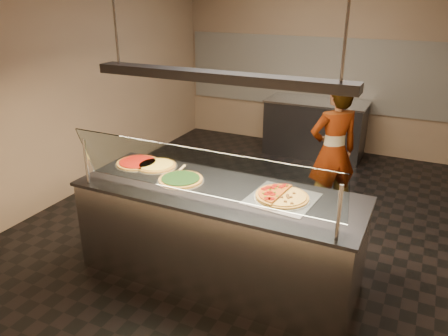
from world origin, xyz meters
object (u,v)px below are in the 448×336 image
at_px(prep_table, 315,128).
at_px(worker, 333,152).
at_px(half_pizza_sausage, 294,198).
at_px(serving_counter, 218,234).
at_px(pizza_spinach, 181,179).
at_px(pizza_tomato, 138,162).
at_px(pizza_cheese, 157,165).
at_px(heat_lamp_housing, 217,77).
at_px(half_pizza_pepperoni, 270,193).
at_px(pizza_spatula, 184,170).
at_px(sneeze_guard, 199,173).
at_px(perforated_tray, 282,198).

xyz_separation_m(prep_table, worker, (0.74, -2.08, 0.37)).
bearing_deg(half_pizza_sausage, serving_counter, -174.01).
height_order(serving_counter, prep_table, same).
xyz_separation_m(pizza_spinach, worker, (1.07, 1.71, -0.11)).
xyz_separation_m(serving_counter, pizza_tomato, (-1.04, 0.21, 0.48)).
bearing_deg(pizza_cheese, heat_lamp_housing, -15.79).
distance_m(half_pizza_pepperoni, heat_lamp_housing, 1.10).
height_order(pizza_tomato, pizza_spatula, pizza_spatula).
height_order(sneeze_guard, prep_table, sneeze_guard).
relative_size(sneeze_guard, pizza_spinach, 5.38).
bearing_deg(pizza_tomato, serving_counter, -11.62).
bearing_deg(pizza_tomato, pizza_spinach, -16.35).
distance_m(pizza_spinach, heat_lamp_housing, 1.08).
distance_m(perforated_tray, pizza_cheese, 1.41).
xyz_separation_m(pizza_spinach, pizza_cheese, (-0.41, 0.20, -0.00)).
xyz_separation_m(pizza_cheese, worker, (1.48, 1.50, -0.11)).
bearing_deg(pizza_tomato, sneeze_guard, -28.15).
height_order(serving_counter, pizza_tomato, pizza_tomato).
distance_m(pizza_tomato, prep_table, 3.75).
distance_m(sneeze_guard, pizza_spatula, 0.79).
relative_size(prep_table, worker, 0.98).
relative_size(perforated_tray, pizza_spinach, 1.35).
bearing_deg(half_pizza_pepperoni, perforated_tray, -0.33).
bearing_deg(prep_table, serving_counter, -88.81).
xyz_separation_m(serving_counter, heat_lamp_housing, (0.00, 0.00, 1.48)).
bearing_deg(prep_table, pizza_tomato, -104.98).
bearing_deg(half_pizza_sausage, perforated_tray, 178.76).
relative_size(pizza_spatula, worker, 0.14).
distance_m(half_pizza_pepperoni, pizza_tomato, 1.52).
xyz_separation_m(half_pizza_sausage, pizza_spatula, (-1.18, 0.14, 0.00)).
bearing_deg(half_pizza_sausage, worker, 91.11).
bearing_deg(perforated_tray, prep_table, 100.04).
bearing_deg(perforated_tray, heat_lamp_housing, -172.65).
bearing_deg(pizza_spinach, worker, 57.94).
bearing_deg(serving_counter, half_pizza_sausage, 5.99).
height_order(pizza_cheese, prep_table, pizza_cheese).
distance_m(half_pizza_sausage, prep_table, 3.85).
xyz_separation_m(half_pizza_pepperoni, pizza_tomato, (-1.51, 0.14, -0.02)).
bearing_deg(sneeze_guard, pizza_cheese, 144.95).
bearing_deg(sneeze_guard, half_pizza_sausage, 30.97).
distance_m(worker, heat_lamp_housing, 2.16).
height_order(serving_counter, sneeze_guard, sneeze_guard).
bearing_deg(sneeze_guard, perforated_tray, 35.68).
bearing_deg(pizza_cheese, half_pizza_pepperoni, -6.88).
height_order(perforated_tray, pizza_tomato, pizza_tomato).
distance_m(half_pizza_pepperoni, prep_table, 3.81).
xyz_separation_m(pizza_cheese, pizza_spatula, (0.34, -0.02, 0.01)).
distance_m(serving_counter, heat_lamp_housing, 1.48).
height_order(pizza_spinach, worker, worker).
relative_size(sneeze_guard, pizza_spatula, 10.42).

